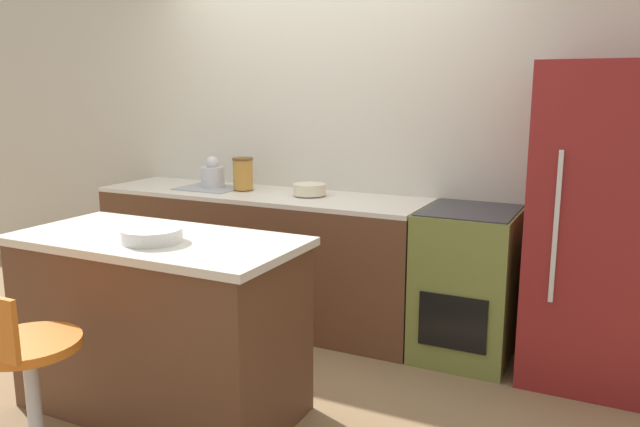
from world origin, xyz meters
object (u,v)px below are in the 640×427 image
refrigerator (600,227)px  stool_chair (26,382)px  oven_range (467,283)px  kettle (213,174)px  mixing_bowl (310,189)px

refrigerator → stool_chair: bearing=-134.9°
oven_range → kettle: 1.99m
stool_chair → mixing_bowl: (0.24, 2.12, 0.52)m
oven_range → stool_chair: size_ratio=1.06×
oven_range → mixing_bowl: bearing=177.9°
stool_chair → kettle: (-0.56, 2.12, 0.58)m
oven_range → mixing_bowl: (-1.11, 0.04, 0.50)m
refrigerator → stool_chair: (-2.06, -2.07, -0.45)m
refrigerator → kettle: size_ratio=7.91×
oven_range → mixing_bowl: 1.22m
kettle → mixing_bowl: size_ratio=1.01×
mixing_bowl → refrigerator: bearing=-1.4°
refrigerator → mixing_bowl: refrigerator is taller
kettle → oven_range: bearing=-1.2°
refrigerator → stool_chair: 2.96m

